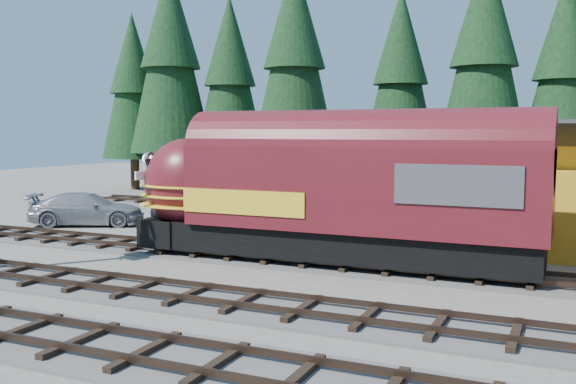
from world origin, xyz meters
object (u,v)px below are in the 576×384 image
at_px(caboose, 316,168).
at_px(pickup_truck_b, 87,209).
at_px(locomotive, 316,197).
at_px(pickup_truck_a, 211,212).
at_px(depot, 470,176).

bearing_deg(caboose, pickup_truck_b, -131.55).
distance_m(locomotive, caboose, 15.08).
relative_size(locomotive, pickup_truck_a, 2.72).
distance_m(caboose, pickup_truck_b, 13.33).
relative_size(pickup_truck_a, pickup_truck_b, 0.99).
relative_size(depot, pickup_truck_b, 2.21).
height_order(pickup_truck_a, pickup_truck_b, pickup_truck_b).
xyz_separation_m(caboose, pickup_truck_a, (-2.43, -8.05, -1.85)).
bearing_deg(depot, pickup_truck_b, -172.77).
height_order(caboose, pickup_truck_b, caboose).
height_order(depot, pickup_truck_b, depot).
relative_size(depot, pickup_truck_a, 2.23).
relative_size(locomotive, pickup_truck_b, 2.70).
bearing_deg(pickup_truck_a, depot, -104.71).
xyz_separation_m(locomotive, pickup_truck_b, (-14.38, 4.11, -1.65)).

